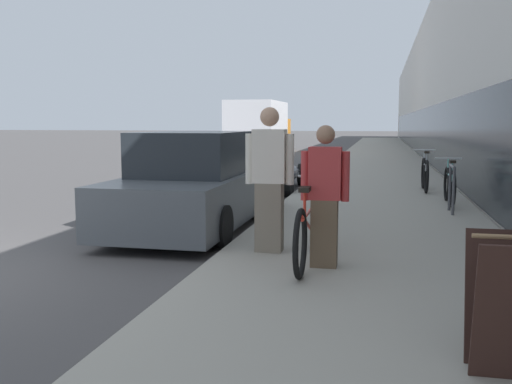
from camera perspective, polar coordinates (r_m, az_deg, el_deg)
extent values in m
cube|color=gray|center=(26.05, 12.23, 3.17)|extent=(3.72, 70.00, 0.13)
cube|color=silver|center=(34.72, 24.06, 9.11)|extent=(10.00, 70.00, 6.75)
cube|color=#1E2328|center=(34.05, 15.64, 5.93)|extent=(0.10, 63.00, 2.20)
torus|color=black|center=(7.55, 6.30, -2.43)|extent=(0.06, 0.73, 0.73)
torus|color=black|center=(5.84, 4.44, -5.18)|extent=(0.06, 0.73, 0.73)
cylinder|color=red|center=(6.66, 5.51, -1.76)|extent=(0.04, 1.49, 0.04)
cylinder|color=red|center=(6.33, 5.12, -3.16)|extent=(0.04, 0.89, 0.34)
cylinder|color=red|center=(6.08, 4.89, -1.14)|extent=(0.03, 0.03, 0.30)
cube|color=black|center=(6.06, 4.90, 0.27)|extent=(0.11, 0.22, 0.05)
cylinder|color=red|center=(7.36, 6.22, 0.32)|extent=(0.03, 0.03, 0.32)
cylinder|color=silver|center=(7.34, 6.23, 1.56)|extent=(0.52, 0.03, 0.03)
cube|color=brown|center=(6.36, 6.84, -4.10)|extent=(0.29, 0.21, 0.75)
cube|color=#B23333|center=(6.27, 6.92, 1.87)|extent=(0.35, 0.21, 0.58)
cylinder|color=#B23333|center=(6.30, 4.92, 1.64)|extent=(0.09, 0.09, 0.54)
cylinder|color=#B23333|center=(6.26, 8.93, 1.55)|extent=(0.09, 0.09, 0.54)
sphere|color=#936B51|center=(6.25, 6.98, 5.72)|extent=(0.20, 0.20, 0.20)
cube|color=#756B5B|center=(7.06, 1.34, -2.53)|extent=(0.33, 0.24, 0.85)
cube|color=beige|center=(6.98, 1.36, 3.60)|extent=(0.40, 0.24, 0.65)
cylinder|color=beige|center=(7.03, -0.65, 3.34)|extent=(0.10, 0.10, 0.62)
cylinder|color=beige|center=(6.94, 3.40, 3.28)|extent=(0.10, 0.10, 0.62)
sphere|color=tan|center=(6.97, 1.37, 7.53)|extent=(0.23, 0.23, 0.23)
cylinder|color=#4C4C51|center=(10.38, 19.14, 0.04)|extent=(0.05, 0.05, 0.82)
cylinder|color=#4C4C51|center=(10.92, 18.81, 0.38)|extent=(0.05, 0.05, 0.82)
cylinder|color=#4C4C51|center=(10.61, 19.06, 2.42)|extent=(0.05, 0.55, 0.05)
torus|color=black|center=(12.25, 18.54, 0.80)|extent=(0.06, 0.70, 0.70)
torus|color=black|center=(11.29, 19.05, 0.28)|extent=(0.06, 0.70, 0.70)
cylinder|color=#7AD1C6|center=(11.75, 18.83, 1.58)|extent=(0.04, 0.83, 0.04)
cylinder|color=#7AD1C6|center=(11.57, 18.91, 1.00)|extent=(0.04, 0.50, 0.32)
cylinder|color=#7AD1C6|center=(11.43, 19.03, 2.16)|extent=(0.03, 0.03, 0.29)
cube|color=black|center=(11.42, 19.06, 2.89)|extent=(0.11, 0.22, 0.05)
cylinder|color=#7AD1C6|center=(12.14, 18.64, 2.48)|extent=(0.03, 0.03, 0.31)
cylinder|color=silver|center=(12.13, 18.67, 3.20)|extent=(0.52, 0.03, 0.03)
torus|color=black|center=(14.38, 16.40, 1.85)|extent=(0.06, 0.76, 0.76)
torus|color=black|center=(13.42, 16.68, 1.49)|extent=(0.06, 0.76, 0.76)
cylinder|color=#B7BCC1|center=(13.88, 16.57, 2.62)|extent=(0.04, 0.82, 0.04)
cylinder|color=#B7BCC1|center=(13.70, 16.61, 2.11)|extent=(0.04, 0.50, 0.34)
cylinder|color=#B7BCC1|center=(13.57, 16.68, 3.18)|extent=(0.03, 0.03, 0.31)
cube|color=black|center=(13.56, 16.71, 3.84)|extent=(0.11, 0.22, 0.05)
cylinder|color=#B7BCC1|center=(14.28, 16.48, 3.40)|extent=(0.03, 0.03, 0.33)
cylinder|color=silver|center=(14.27, 16.50, 4.06)|extent=(0.52, 0.03, 0.03)
cube|color=#331E19|center=(4.18, 24.01, -9.63)|extent=(0.56, 0.20, 0.89)
cube|color=#4C5156|center=(9.32, -6.10, -0.48)|extent=(1.74, 4.42, 0.74)
cube|color=#1E2328|center=(9.25, -6.16, 3.90)|extent=(1.50, 2.21, 0.68)
cylinder|color=black|center=(10.85, -7.91, -0.63)|extent=(0.22, 0.60, 0.60)
cylinder|color=black|center=(10.41, 0.45, -0.89)|extent=(0.22, 0.60, 0.60)
cylinder|color=black|center=(8.44, -14.16, -2.95)|extent=(0.22, 0.60, 0.60)
cylinder|color=black|center=(7.86, -3.57, -3.47)|extent=(0.22, 0.60, 0.60)
ellipsoid|color=black|center=(14.55, 0.71, 1.85)|extent=(1.79, 4.39, 0.58)
cube|color=#1E2328|center=(15.05, 1.13, 3.59)|extent=(1.25, 0.04, 0.26)
cylinder|color=black|center=(15.98, -1.32, 1.86)|extent=(0.22, 0.60, 0.60)
cylinder|color=black|center=(15.67, 4.66, 1.74)|extent=(0.22, 0.60, 0.60)
cylinder|color=black|center=(13.53, -3.88, 0.92)|extent=(0.22, 0.60, 0.60)
cylinder|color=black|center=(13.16, 3.17, 0.76)|extent=(0.22, 0.60, 0.60)
cube|color=orange|center=(34.43, 1.36, 5.91)|extent=(2.30, 1.73, 1.70)
cube|color=silver|center=(31.04, 0.13, 6.64)|extent=(2.50, 5.19, 2.61)
cylinder|color=black|center=(34.25, -0.68, 4.80)|extent=(0.28, 0.84, 0.84)
cylinder|color=black|center=(33.80, 3.12, 4.76)|extent=(0.28, 0.84, 0.84)
cylinder|color=black|center=(30.33, -2.42, 4.51)|extent=(0.28, 0.84, 0.84)
cylinder|color=black|center=(29.82, 1.86, 4.47)|extent=(0.28, 0.84, 0.84)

